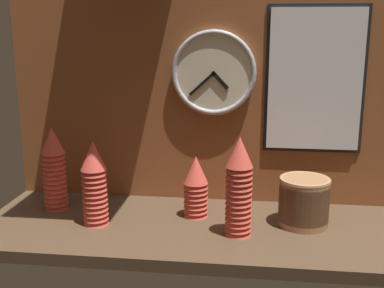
{
  "coord_description": "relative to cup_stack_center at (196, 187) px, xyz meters",
  "views": [
    {
      "loc": [
        0.11,
        -1.53,
        0.66
      ],
      "look_at": [
        -0.08,
        0.04,
        0.27
      ],
      "focal_mm": 45.0,
      "sensor_mm": 36.0,
      "label": 1
    }
  ],
  "objects": [
    {
      "name": "wall_clock",
      "position": [
        0.05,
        0.17,
        0.38
      ],
      "size": [
        0.31,
        0.03,
        0.31
      ],
      "color": "beige"
    },
    {
      "name": "cup_stack_center_right",
      "position": [
        0.15,
        -0.14,
        0.05
      ],
      "size": [
        0.09,
        0.09,
        0.33
      ],
      "color": "#DB4C3D",
      "rests_on": "ground_plane"
    },
    {
      "name": "cup_stack_far_left",
      "position": [
        -0.52,
        0.01,
        0.04
      ],
      "size": [
        0.09,
        0.09,
        0.31
      ],
      "color": "#DB4C3D",
      "rests_on": "ground_plane"
    },
    {
      "name": "cup_stack_center",
      "position": [
        0.0,
        0.0,
        0.0
      ],
      "size": [
        0.09,
        0.09,
        0.22
      ],
      "color": "#DB4C3D",
      "rests_on": "ground_plane"
    },
    {
      "name": "ground_plane",
      "position": [
        0.07,
        -0.07,
        -0.13
      ],
      "size": [
        1.6,
        0.56,
        0.04
      ],
      "primitive_type": "cube",
      "color": "#4C3826"
    },
    {
      "name": "bowl_stack_right",
      "position": [
        0.37,
        -0.03,
        -0.02
      ],
      "size": [
        0.17,
        0.17,
        0.17
      ],
      "color": "#996B47",
      "rests_on": "ground_plane"
    },
    {
      "name": "menu_board",
      "position": [
        0.41,
        0.18,
        0.36
      ],
      "size": [
        0.36,
        0.01,
        0.53
      ],
      "color": "black"
    },
    {
      "name": "wall_tiled_back",
      "position": [
        0.07,
        0.2,
        0.41
      ],
      "size": [
        1.6,
        0.03,
        1.05
      ],
      "color": "brown",
      "rests_on": "ground_plane"
    },
    {
      "name": "cup_stack_left",
      "position": [
        -0.33,
        -0.11,
        0.04
      ],
      "size": [
        0.09,
        0.09,
        0.29
      ],
      "color": "#DB4C3D",
      "rests_on": "ground_plane"
    }
  ]
}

